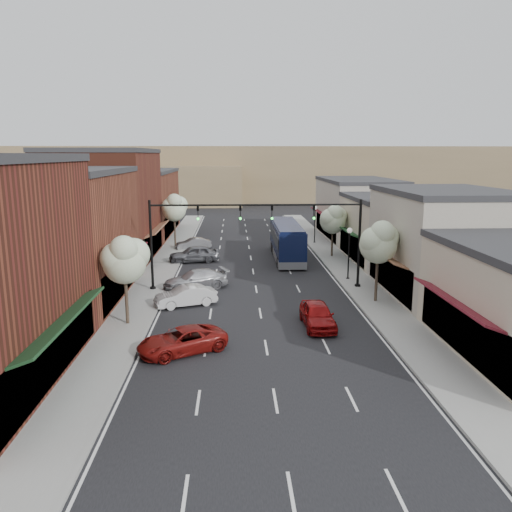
{
  "coord_description": "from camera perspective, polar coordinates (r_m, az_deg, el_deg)",
  "views": [
    {
      "loc": [
        -1.72,
        -29.62,
        10.35
      ],
      "look_at": [
        0.09,
        10.23,
        2.2
      ],
      "focal_mm": 35.0,
      "sensor_mm": 36.0,
      "label": 1
    }
  ],
  "objects": [
    {
      "name": "hill_near",
      "position": [
        110.29,
        -14.92,
        7.87
      ],
      "size": [
        50.0,
        20.0,
        8.0
      ],
      "primitive_type": "cube",
      "color": "#7A6647",
      "rests_on": "ground"
    },
    {
      "name": "sidewalk_right",
      "position": [
        50.23,
        9.08,
        -0.4
      ],
      "size": [
        2.8,
        73.0,
        0.15
      ],
      "primitive_type": "cube",
      "color": "gray",
      "rests_on": "ground"
    },
    {
      "name": "bldg_right_midnear",
      "position": [
        39.35,
        20.55,
        1.38
      ],
      "size": [
        9.14,
        12.1,
        7.9
      ],
      "color": "#A9A191",
      "rests_on": "ground"
    },
    {
      "name": "parked_car_d",
      "position": [
        48.95,
        -7.1,
        0.23
      ],
      "size": [
        5.1,
        2.85,
        1.64
      ],
      "primitive_type": "imported",
      "rotation": [
        0.0,
        0.0,
        -1.37
      ],
      "color": "#56585E",
      "rests_on": "ground"
    },
    {
      "name": "tree_right_far",
      "position": [
        50.97,
        8.84,
        4.25
      ],
      "size": [
        2.85,
        2.65,
        5.43
      ],
      "color": "#47382B",
      "rests_on": "ground"
    },
    {
      "name": "coach_bus",
      "position": [
        50.17,
        3.53,
        1.8
      ],
      "size": [
        2.68,
        11.74,
        3.59
      ],
      "rotation": [
        0.0,
        0.0,
        -0.01
      ],
      "color": "#0D1434",
      "rests_on": "ground"
    },
    {
      "name": "bldg_right_far",
      "position": [
        63.87,
        11.45,
        5.31
      ],
      "size": [
        9.14,
        16.1,
        7.4
      ],
      "color": "#A9A191",
      "rests_on": "ground"
    },
    {
      "name": "parked_car_b",
      "position": [
        35.03,
        -8.04,
        -4.56
      ],
      "size": [
        4.5,
        2.86,
        1.4
      ],
      "primitive_type": "imported",
      "rotation": [
        0.0,
        0.0,
        -1.22
      ],
      "color": "silver",
      "rests_on": "ground"
    },
    {
      "name": "signal_mast_right",
      "position": [
        38.75,
        8.36,
        2.92
      ],
      "size": [
        8.22,
        0.46,
        7.0
      ],
      "color": "black",
      "rests_on": "ground"
    },
    {
      "name": "bldg_left_midnear",
      "position": [
        38.18,
        -21.71,
        2.15
      ],
      "size": [
        10.14,
        14.1,
        9.4
      ],
      "color": "brown",
      "rests_on": "ground"
    },
    {
      "name": "bldg_right_midfar",
      "position": [
        50.56,
        15.21,
        2.98
      ],
      "size": [
        9.14,
        12.1,
        6.4
      ],
      "color": "#BFAE97",
      "rests_on": "ground"
    },
    {
      "name": "parked_car_a",
      "position": [
        27.08,
        -8.46,
        -9.55
      ],
      "size": [
        5.23,
        4.22,
        1.32
      ],
      "primitive_type": "imported",
      "rotation": [
        0.0,
        0.0,
        -1.07
      ],
      "color": "maroon",
      "rests_on": "ground"
    },
    {
      "name": "tree_left_far",
      "position": [
        56.24,
        -9.3,
        5.54
      ],
      "size": [
        2.85,
        2.65,
        6.13
      ],
      "color": "#47382B",
      "rests_on": "ground"
    },
    {
      "name": "bldg_left_midfar",
      "position": [
        51.41,
        -16.76,
        5.54
      ],
      "size": [
        10.14,
        14.1,
        10.9
      ],
      "color": "maroon",
      "rests_on": "ground"
    },
    {
      "name": "signal_mast_left",
      "position": [
        38.25,
        -8.43,
        2.81
      ],
      "size": [
        8.22,
        0.46,
        7.0
      ],
      "color": "black",
      "rests_on": "ground"
    },
    {
      "name": "sidewalk_left",
      "position": [
        49.65,
        -10.27,
        -0.58
      ],
      "size": [
        2.8,
        73.0,
        0.15
      ],
      "primitive_type": "cube",
      "color": "gray",
      "rests_on": "ground"
    },
    {
      "name": "lamp_post_far",
      "position": [
        58.86,
        6.75,
        4.3
      ],
      "size": [
        0.44,
        0.44,
        4.44
      ],
      "color": "black",
      "rests_on": "ground"
    },
    {
      "name": "hill_far",
      "position": [
        119.71,
        -1.79,
        9.46
      ],
      "size": [
        120.0,
        30.0,
        12.0
      ],
      "primitive_type": "cube",
      "color": "#7A6647",
      "rests_on": "ground"
    },
    {
      "name": "lamp_post_near",
      "position": [
        41.88,
        10.59,
        1.25
      ],
      "size": [
        0.44,
        0.44,
        4.44
      ],
      "color": "black",
      "rests_on": "ground"
    },
    {
      "name": "parked_car_e",
      "position": [
        55.71,
        -7.17,
        1.41
      ],
      "size": [
        4.06,
        2.39,
        1.26
      ],
      "primitive_type": "imported",
      "rotation": [
        0.0,
        0.0,
        -1.28
      ],
      "color": "#95969A",
      "rests_on": "ground"
    },
    {
      "name": "curb_left",
      "position": [
        49.48,
        -8.66,
        -0.57
      ],
      "size": [
        0.25,
        73.0,
        0.17
      ],
      "primitive_type": "cube",
      "color": "gray",
      "rests_on": "ground"
    },
    {
      "name": "parked_car_c",
      "position": [
        39.32,
        -6.92,
        -2.69
      ],
      "size": [
        5.5,
        3.76,
        1.48
      ],
      "primitive_type": "imported",
      "rotation": [
        0.0,
        0.0,
        -1.2
      ],
      "color": "#AAABB0",
      "rests_on": "ground"
    },
    {
      "name": "curb_right",
      "position": [
        49.97,
        7.51,
        -0.42
      ],
      "size": [
        0.25,
        73.0,
        0.17
      ],
      "primitive_type": "cube",
      "color": "gray",
      "rests_on": "ground"
    },
    {
      "name": "red_hatchback",
      "position": [
        30.8,
        7.04,
        -6.69
      ],
      "size": [
        1.91,
        4.5,
        1.52
      ],
      "primitive_type": "imported",
      "rotation": [
        0.0,
        0.0,
        0.03
      ],
      "color": "maroon",
      "rests_on": "ground"
    },
    {
      "name": "tree_left_near",
      "position": [
        30.89,
        -14.75,
        -0.28
      ],
      "size": [
        2.85,
        2.65,
        5.69
      ],
      "color": "#47382B",
      "rests_on": "ground"
    },
    {
      "name": "bldg_left_far",
      "position": [
        67.08,
        -13.4,
        5.94
      ],
      "size": [
        10.14,
        18.1,
        8.4
      ],
      "color": "brown",
      "rests_on": "ground"
    },
    {
      "name": "tree_right_near",
      "position": [
        35.53,
        13.91,
        1.65
      ],
      "size": [
        2.85,
        2.65,
        5.95
      ],
      "color": "#47382B",
      "rests_on": "ground"
    },
    {
      "name": "ground",
      "position": [
        31.42,
        0.69,
        -7.69
      ],
      "size": [
        160.0,
        160.0,
        0.0
      ],
      "primitive_type": "plane",
      "color": "black",
      "rests_on": "ground"
    }
  ]
}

